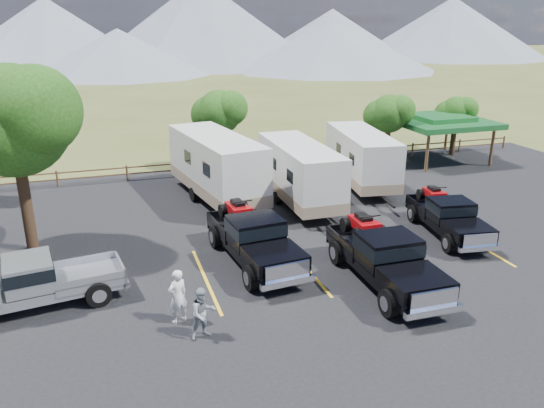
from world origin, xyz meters
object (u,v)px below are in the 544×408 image
object	(u,v)px
trailer_right	(361,158)
trailer_left	(216,167)
tree_big_nw	(12,121)
pavilion	(440,121)
person_a	(178,296)
rig_center	(384,256)
pickup_silver	(35,282)
rig_right	(447,215)
trailer_center	(300,173)
person_b	(203,313)
rig_left	(253,237)

from	to	relation	value
trailer_right	trailer_left	bearing A→B (deg)	-171.44
tree_big_nw	trailer_left	world-z (taller)	tree_big_nw
pavilion	person_a	xyz separation A→B (m)	(-20.40, -15.64, -1.82)
rig_center	trailer_left	size ratio (longest dim) A/B	0.64
trailer_left	pavilion	bearing A→B (deg)	3.62
pickup_silver	pavilion	bearing A→B (deg)	109.25
tree_big_nw	trailer_left	distance (m)	10.60
tree_big_nw	pavilion	bearing A→B (deg)	17.34
rig_right	pickup_silver	world-z (taller)	rig_right
tree_big_nw	person_a	distance (m)	10.33
tree_big_nw	pickup_silver	xyz separation A→B (m)	(0.68, -5.19, -4.62)
trailer_center	pavilion	bearing A→B (deg)	25.57
rig_center	pavilion	bearing A→B (deg)	50.80
trailer_center	tree_big_nw	bearing A→B (deg)	-170.15
person_a	pickup_silver	bearing A→B (deg)	-52.52
rig_center	person_b	bearing A→B (deg)	-166.82
rig_left	trailer_left	bearing A→B (deg)	82.43
pickup_silver	rig_center	bearing A→B (deg)	71.82
rig_right	trailer_right	bearing A→B (deg)	100.75
pickup_silver	person_b	size ratio (longest dim) A/B	3.70
tree_big_nw	person_b	size ratio (longest dim) A/B	4.67
rig_left	rig_center	world-z (taller)	rig_center
trailer_left	trailer_right	world-z (taller)	trailer_left
trailer_left	trailer_center	xyz separation A→B (m)	(4.02, -2.04, -0.18)
rig_left	trailer_right	bearing A→B (deg)	36.76
rig_right	trailer_right	size ratio (longest dim) A/B	0.64
rig_right	trailer_center	bearing A→B (deg)	137.82
rig_left	trailer_right	distance (m)	12.10
rig_left	person_b	distance (m)	5.68
rig_center	trailer_center	distance (m)	9.39
rig_center	pickup_silver	world-z (taller)	rig_center
trailer_center	pickup_silver	distance (m)	14.38
tree_big_nw	rig_center	bearing A→B (deg)	-29.39
rig_left	trailer_center	world-z (taller)	trailer_center
rig_left	trailer_left	world-z (taller)	trailer_left
rig_center	trailer_right	xyz separation A→B (m)	(4.83, 11.39, 0.61)
rig_right	person_a	world-z (taller)	rig_right
rig_center	trailer_center	size ratio (longest dim) A/B	0.71
trailer_center	pickup_silver	xyz separation A→B (m)	(-12.35, -7.33, -0.75)
rig_right	tree_big_nw	bearing A→B (deg)	176.37
rig_left	trailer_right	world-z (taller)	trailer_right
trailer_left	person_b	world-z (taller)	trailer_left
trailer_left	person_a	distance (m)	12.49
trailer_right	person_a	xyz separation A→B (m)	(-12.52, -11.83, -0.73)
rig_right	person_b	size ratio (longest dim) A/B	3.52
rig_left	pickup_silver	size ratio (longest dim) A/B	1.08
pavilion	trailer_right	size ratio (longest dim) A/B	0.67
trailer_right	person_b	bearing A→B (deg)	-123.99
tree_big_nw	pickup_silver	distance (m)	6.98
pavilion	rig_left	distance (m)	20.70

